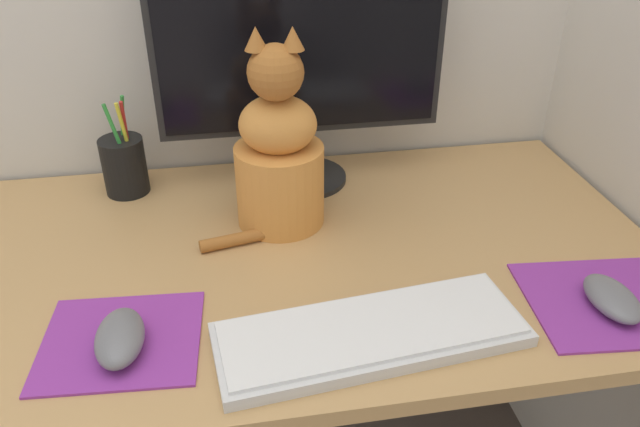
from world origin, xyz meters
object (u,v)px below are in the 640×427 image
object	(u,v)px
computer_mouse_right	(612,298)
keyboard	(371,333)
pen_cup	(124,165)
computer_mouse_left	(120,338)
cat	(279,156)
monitor	(301,49)

from	to	relation	value
computer_mouse_right	keyboard	bearing A→B (deg)	-179.33
computer_mouse_right	pen_cup	size ratio (longest dim) A/B	0.59
computer_mouse_left	pen_cup	world-z (taller)	pen_cup
computer_mouse_right	pen_cup	xyz separation A→B (m)	(-0.70, 0.47, 0.04)
computer_mouse_right	pen_cup	bearing A→B (deg)	146.23
pen_cup	computer_mouse_left	bearing A→B (deg)	-86.11
keyboard	computer_mouse_left	distance (m)	0.33
keyboard	pen_cup	size ratio (longest dim) A/B	2.33
computer_mouse_right	cat	distance (m)	0.55
computer_mouse_right	cat	bearing A→B (deg)	143.82
computer_mouse_right	cat	world-z (taller)	cat
computer_mouse_right	cat	size ratio (longest dim) A/B	0.32
monitor	cat	distance (m)	0.20
computer_mouse_right	computer_mouse_left	bearing A→B (deg)	177.43
monitor	pen_cup	world-z (taller)	monitor
pen_cup	keyboard	bearing A→B (deg)	-53.24
cat	computer_mouse_left	bearing A→B (deg)	-122.00
keyboard	computer_mouse_right	bearing A→B (deg)	-5.29
computer_mouse_left	computer_mouse_right	xyz separation A→B (m)	(0.67, -0.03, -0.00)
computer_mouse_left	computer_mouse_right	distance (m)	0.68
monitor	pen_cup	bearing A→B (deg)	178.06
keyboard	cat	distance (m)	0.35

